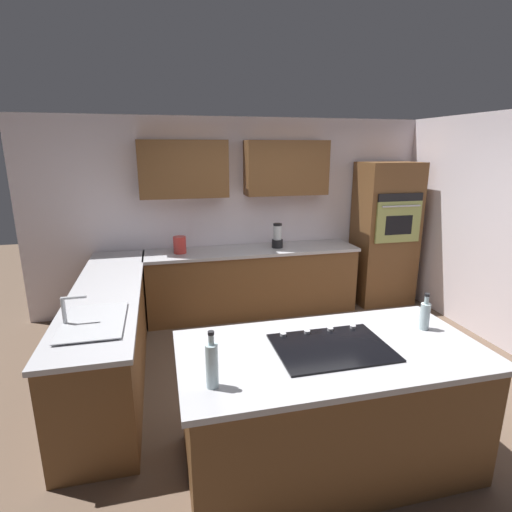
{
  "coord_description": "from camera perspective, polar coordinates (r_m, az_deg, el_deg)",
  "views": [
    {
      "loc": [
        1.28,
        3.33,
        2.2
      ],
      "look_at": [
        0.19,
        -1.15,
        0.96
      ],
      "focal_mm": 28.18,
      "sensor_mm": 36.0,
      "label": 1
    }
  ],
  "objects": [
    {
      "name": "wall_left",
      "position": [
        5.28,
        31.62,
        2.99
      ],
      "size": [
        0.1,
        4.0,
        2.6
      ],
      "primitive_type": "cube",
      "color": "silver",
      "rests_on": "ground"
    },
    {
      "name": "lower_cabinets_back",
      "position": [
        5.48,
        -0.49,
        -3.79
      ],
      "size": [
        2.8,
        0.6,
        0.86
      ],
      "primitive_type": "cube",
      "color": "brown",
      "rests_on": "ground"
    },
    {
      "name": "wall_back",
      "position": [
        5.56,
        -0.98,
        7.44
      ],
      "size": [
        6.0,
        0.44,
        2.6
      ],
      "color": "silver",
      "rests_on": "ground"
    },
    {
      "name": "oil_bottle",
      "position": [
        2.32,
        -6.28,
        -15.03
      ],
      "size": [
        0.07,
        0.07,
        0.34
      ],
      "color": "silver",
      "rests_on": "island_top"
    },
    {
      "name": "blender",
      "position": [
        5.42,
        3.06,
        2.68
      ],
      "size": [
        0.15,
        0.15,
        0.33
      ],
      "color": "black",
      "rests_on": "countertop_back"
    },
    {
      "name": "ground_plane",
      "position": [
        4.19,
        6.51,
        -16.71
      ],
      "size": [
        14.0,
        14.0,
        0.0
      ],
      "primitive_type": "plane",
      "color": "brown"
    },
    {
      "name": "island_base",
      "position": [
        3.06,
        10.24,
        -20.58
      ],
      "size": [
        1.98,
        0.97,
        0.86
      ],
      "primitive_type": "cube",
      "color": "brown",
      "rests_on": "ground"
    },
    {
      "name": "countertop_side",
      "position": [
        4.14,
        -20.48,
        -4.55
      ],
      "size": [
        0.64,
        2.94,
        0.04
      ],
      "primitive_type": "cube",
      "color": "#B2B2B7",
      "rests_on": "lower_cabinets_side"
    },
    {
      "name": "second_bottle",
      "position": [
        3.24,
        22.85,
        -7.73
      ],
      "size": [
        0.07,
        0.07,
        0.28
      ],
      "color": "silver",
      "rests_on": "island_top"
    },
    {
      "name": "lower_cabinets_side",
      "position": [
        4.3,
        -19.92,
        -10.22
      ],
      "size": [
        0.6,
        2.9,
        0.86
      ],
      "primitive_type": "cube",
      "color": "brown",
      "rests_on": "ground"
    },
    {
      "name": "cooktop",
      "position": [
        2.81,
        10.66,
        -12.58
      ],
      "size": [
        0.76,
        0.56,
        0.03
      ],
      "color": "black",
      "rests_on": "island_top"
    },
    {
      "name": "wall_oven",
      "position": [
        6.06,
        17.8,
        3.02
      ],
      "size": [
        0.8,
        0.66,
        2.02
      ],
      "color": "brown",
      "rests_on": "ground"
    },
    {
      "name": "island_top",
      "position": [
        2.82,
        10.68,
        -13.12
      ],
      "size": [
        2.06,
        1.05,
        0.04
      ],
      "primitive_type": "cube",
      "color": "#B2B2B7",
      "rests_on": "island_base"
    },
    {
      "name": "kettle",
      "position": [
        5.21,
        -10.77,
        1.56
      ],
      "size": [
        0.16,
        0.16,
        0.22
      ],
      "primitive_type": "cylinder",
      "color": "red",
      "rests_on": "countertop_back"
    },
    {
      "name": "countertop_back",
      "position": [
        5.35,
        -0.5,
        0.77
      ],
      "size": [
        2.84,
        0.64,
        0.04
      ],
      "primitive_type": "cube",
      "color": "#B2B2B7",
      "rests_on": "lower_cabinets_back"
    },
    {
      "name": "sink_unit",
      "position": [
        3.36,
        -22.21,
        -8.55
      ],
      "size": [
        0.46,
        0.7,
        0.23
      ],
      "color": "#515456",
      "rests_on": "countertop_side"
    }
  ]
}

